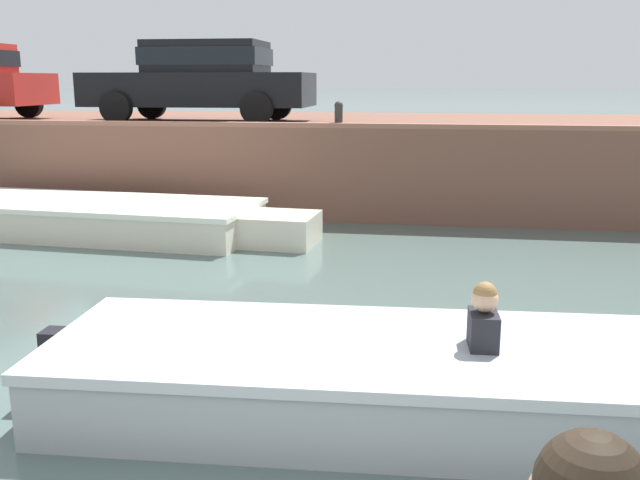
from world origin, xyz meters
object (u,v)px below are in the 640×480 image
object	(u,v)px
motorboat_passing	(413,381)
boat_moored_west_cream	(107,218)
mooring_bollard_mid	(339,113)
car_left_inner_black	(203,78)

from	to	relation	value
motorboat_passing	boat_moored_west_cream	bearing A→B (deg)	131.90
motorboat_passing	mooring_bollard_mid	bearing A→B (deg)	101.78
car_left_inner_black	mooring_bollard_mid	distance (m)	3.22
boat_moored_west_cream	motorboat_passing	bearing A→B (deg)	-48.10
car_left_inner_black	mooring_bollard_mid	size ratio (longest dim) A/B	9.87
boat_moored_west_cream	motorboat_passing	world-z (taller)	motorboat_passing
boat_moored_west_cream	motorboat_passing	distance (m)	7.61
motorboat_passing	mooring_bollard_mid	xyz separation A→B (m)	(-1.56, 7.48, 1.60)
motorboat_passing	car_left_inner_black	world-z (taller)	car_left_inner_black
boat_moored_west_cream	mooring_bollard_mid	distance (m)	4.28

